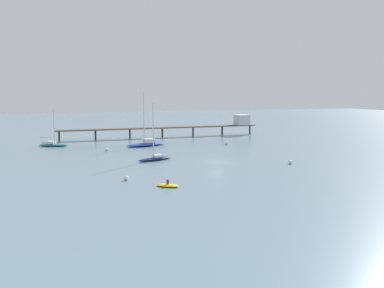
{
  "coord_description": "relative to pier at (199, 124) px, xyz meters",
  "views": [
    {
      "loc": [
        -26.25,
        -64.69,
        12.59
      ],
      "look_at": [
        0.0,
        14.64,
        1.5
      ],
      "focal_mm": 35.81,
      "sensor_mm": 36.0,
      "label": 1
    }
  ],
  "objects": [
    {
      "name": "mooring_buoy_inner",
      "position": [
        0.27,
        -48.22,
        -3.13
      ],
      "size": [
        0.74,
        0.74,
        0.74
      ],
      "primitive_type": "sphere",
      "color": "silver",
      "rests_on": "ground_plane"
    },
    {
      "name": "dinghy_yellow",
      "position": [
        -24.8,
        -57.43,
        -3.29
      ],
      "size": [
        3.4,
        3.01,
        1.14
      ],
      "color": "yellow",
      "rests_on": "ground_plane"
    },
    {
      "name": "sailboat_teal",
      "position": [
        -40.72,
        -10.0,
        -2.95
      ],
      "size": [
        7.5,
        4.9,
        9.01
      ],
      "color": "#1E727A",
      "rests_on": "ground_plane"
    },
    {
      "name": "mooring_buoy_mid",
      "position": [
        -0.19,
        -20.64,
        -3.09
      ],
      "size": [
        0.81,
        0.81,
        0.81
      ],
      "primitive_type": "sphere",
      "color": "silver",
      "rests_on": "ground_plane"
    },
    {
      "name": "sailboat_navy",
      "position": [
        -21.73,
        -36.59,
        -2.86
      ],
      "size": [
        7.32,
        3.92,
        10.9
      ],
      "color": "navy",
      "rests_on": "ground_plane"
    },
    {
      "name": "ground_plane",
      "position": [
        -11.37,
        -41.96,
        -3.5
      ],
      "size": [
        400.0,
        400.0,
        0.0
      ],
      "primitive_type": "plane",
      "color": "slate"
    },
    {
      "name": "sailboat_blue",
      "position": [
        -19.34,
        -16.69,
        -2.78
      ],
      "size": [
        10.32,
        5.08,
        12.79
      ],
      "color": "#2D4CB7",
      "rests_on": "ground_plane"
    },
    {
      "name": "mooring_buoy_far",
      "position": [
        -29.6,
        -51.87,
        -3.15
      ],
      "size": [
        0.69,
        0.69,
        0.69
      ],
      "primitive_type": "sphere",
      "color": "silver",
      "rests_on": "ground_plane"
    },
    {
      "name": "pier",
      "position": [
        0.0,
        0.0,
        0.0
      ],
      "size": [
        58.18,
        4.08,
        6.05
      ],
      "color": "brown",
      "rests_on": "ground_plane"
    },
    {
      "name": "mooring_buoy_outer",
      "position": [
        -29.32,
        -22.06,
        -3.13
      ],
      "size": [
        0.73,
        0.73,
        0.73
      ],
      "primitive_type": "sphere",
      "color": "silver",
      "rests_on": "ground_plane"
    }
  ]
}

